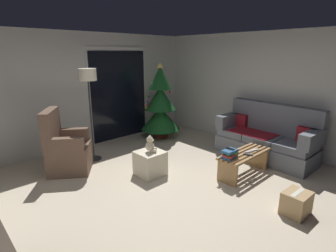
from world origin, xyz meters
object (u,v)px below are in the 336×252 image
christmas_tree (160,105)px  armchair (66,150)px  cell_phone (230,149)px  cardboard_box_taped_mid_floor (296,203)px  remote_white (255,150)px  book_stack (230,154)px  ottoman (150,163)px  couch (267,138)px  floor_lamp (88,84)px  coffee_table (244,160)px  remote_graphite (248,154)px  remote_silver (249,152)px  teddy_bear_cream (150,145)px

christmas_tree → armchair: 2.56m
cell_phone → armchair: bearing=126.6°
cardboard_box_taped_mid_floor → remote_white: bearing=54.5°
book_stack → ottoman: size_ratio=0.64×
couch → cardboard_box_taped_mid_floor: 2.00m
cell_phone → ottoman: bearing=125.3°
couch → cell_phone: 1.41m
couch → armchair: bearing=146.7°
floor_lamp → christmas_tree: bearing=4.7°
remote_white → cell_phone: (-0.59, 0.12, 0.14)m
coffee_table → book_stack: 0.44m
couch → remote_graphite: (-1.09, -0.23, 0.02)m
floor_lamp → ottoman: (0.39, -1.30, -1.29)m
book_stack → cell_phone: bearing=36.7°
armchair → cardboard_box_taped_mid_floor: 3.74m
coffee_table → book_stack: book_stack is taller
couch → cardboard_box_taped_mid_floor: (-1.55, -1.23, -0.24)m
remote_white → book_stack: size_ratio=0.56×
remote_silver → cell_phone: cell_phone is taller
armchair → remote_graphite: bearing=-47.9°
teddy_bear_cream → remote_silver: bearing=-42.2°
remote_graphite → floor_lamp: floor_lamp is taller
floor_lamp → ottoman: size_ratio=4.05×
cell_phone → cardboard_box_taped_mid_floor: cell_phone is taller
couch → ottoman: size_ratio=4.46×
ottoman → teddy_bear_cream: bearing=-42.7°
coffee_table → teddy_bear_cream: size_ratio=3.86×
floor_lamp → ottoman: floor_lamp is taller
coffee_table → remote_white: 0.27m
ottoman → teddy_bear_cream: teddy_bear_cream is taller
christmas_tree → floor_lamp: bearing=-175.3°
christmas_tree → remote_white: bearing=-92.4°
book_stack → christmas_tree: (0.72, 2.52, 0.34)m
remote_graphite → couch: bearing=-15.4°
remote_graphite → cell_phone: cell_phone is taller
remote_silver → teddy_bear_cream: 1.70m
armchair → teddy_bear_cream: 1.52m
remote_white → cell_phone: cell_phone is taller
remote_white → armchair: bearing=-114.1°
floor_lamp → teddy_bear_cream: 1.66m
christmas_tree → cardboard_box_taped_mid_floor: (-0.85, -3.66, -0.66)m
book_stack → ottoman: 1.36m
remote_silver → christmas_tree: bearing=-167.2°
coffee_table → christmas_tree: 2.64m
remote_silver → remote_white: size_ratio=1.00×
armchair → book_stack: bearing=-50.9°
couch → ottoman: bearing=156.4°
christmas_tree → cardboard_box_taped_mid_floor: size_ratio=5.00×
couch → remote_graphite: couch is taller
cell_phone → book_stack: bearing=-146.4°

